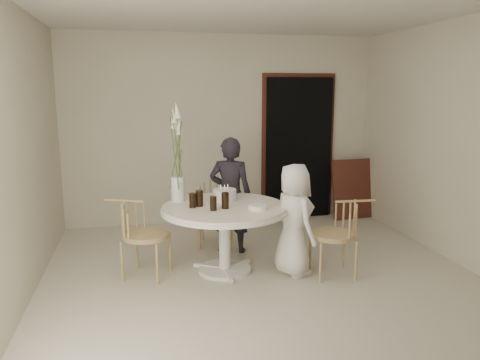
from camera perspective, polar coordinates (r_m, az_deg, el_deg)
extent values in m
plane|color=#BEB4A2|center=(4.99, 2.72, -11.77)|extent=(4.50, 4.50, 0.00)
plane|color=silver|center=(4.66, 3.04, 20.49)|extent=(4.50, 4.50, 0.00)
plane|color=beige|center=(6.82, -2.17, 6.13)|extent=(4.50, 0.00, 4.50)
plane|color=beige|center=(2.57, 16.30, -2.55)|extent=(4.50, 0.00, 4.50)
plane|color=beige|center=(4.59, -25.39, 2.66)|extent=(0.00, 4.50, 4.50)
plane|color=beige|center=(5.66, 25.46, 4.06)|extent=(0.00, 4.50, 4.50)
cube|color=black|center=(7.09, 7.13, 3.81)|extent=(1.00, 0.10, 2.10)
cube|color=#52241C|center=(7.12, 7.04, 4.33)|extent=(1.12, 0.03, 2.22)
cylinder|color=silver|center=(5.13, -1.87, -10.85)|extent=(0.56, 0.56, 0.04)
cylinder|color=silver|center=(5.02, -1.89, -7.40)|extent=(0.12, 0.12, 0.65)
cylinder|color=silver|center=(4.92, -1.91, -3.65)|extent=(1.33, 1.33, 0.03)
cylinder|color=silver|center=(4.92, -1.92, -3.37)|extent=(1.30, 1.30, 0.04)
cube|color=#52241C|center=(7.28, 13.60, -1.05)|extent=(0.69, 0.27, 0.89)
cylinder|color=tan|center=(5.74, -4.95, -6.43)|extent=(0.03, 0.03, 0.43)
cylinder|color=tan|center=(5.72, -1.16, -6.46)|extent=(0.03, 0.03, 0.43)
cylinder|color=tan|center=(6.10, -4.61, -5.36)|extent=(0.03, 0.03, 0.43)
cylinder|color=tan|center=(6.08, -1.04, -5.39)|extent=(0.03, 0.03, 0.43)
cylinder|color=tan|center=(5.85, -2.96, -3.73)|extent=(0.47, 0.47, 0.05)
cylinder|color=tan|center=(5.18, 8.54, -8.50)|extent=(0.03, 0.03, 0.42)
cylinder|color=tan|center=(4.85, 9.81, -9.94)|extent=(0.03, 0.03, 0.42)
cylinder|color=tan|center=(5.30, 12.45, -8.21)|extent=(0.03, 0.03, 0.42)
cylinder|color=tan|center=(4.97, 13.96, -9.58)|extent=(0.03, 0.03, 0.42)
cylinder|color=tan|center=(5.00, 11.29, -6.58)|extent=(0.47, 0.47, 0.05)
cylinder|color=tan|center=(4.81, -10.06, -10.10)|extent=(0.03, 0.03, 0.42)
cylinder|color=tan|center=(5.14, -8.54, -8.64)|extent=(0.03, 0.03, 0.42)
cylinder|color=tan|center=(4.95, -14.20, -9.64)|extent=(0.03, 0.03, 0.42)
cylinder|color=tan|center=(5.28, -12.44, -8.27)|extent=(0.03, 0.03, 0.42)
cylinder|color=tan|center=(4.97, -11.41, -6.64)|extent=(0.47, 0.47, 0.05)
imported|color=black|center=(5.56, -1.17, -1.85)|extent=(0.59, 0.50, 1.39)
imported|color=white|center=(4.93, 6.60, -4.84)|extent=(0.51, 0.65, 1.18)
cylinder|color=silver|center=(5.14, -1.88, -1.81)|extent=(0.25, 0.25, 0.12)
cylinder|color=beige|center=(5.12, -1.89, -0.87)|extent=(0.01, 0.01, 0.05)
cylinder|color=beige|center=(5.16, -1.51, -0.78)|extent=(0.01, 0.01, 0.05)
cylinder|color=beige|center=(5.13, -2.38, -0.84)|extent=(0.01, 0.01, 0.05)
cylinder|color=black|center=(4.71, -3.27, -2.86)|extent=(0.09, 0.09, 0.15)
cylinder|color=black|center=(4.78, -1.81, -2.52)|extent=(0.10, 0.10, 0.17)
cylinder|color=black|center=(4.84, -5.81, -2.48)|extent=(0.07, 0.07, 0.15)
cylinder|color=black|center=(4.89, -4.96, -2.24)|extent=(0.08, 0.08, 0.17)
cylinder|color=white|center=(4.75, 2.16, -3.35)|extent=(0.20, 0.20, 0.05)
cylinder|color=silver|center=(5.12, -7.59, -1.09)|extent=(0.15, 0.15, 0.27)
cylinder|color=#48652B|center=(5.07, -7.38, 2.69)|extent=(0.01, 0.01, 0.68)
cone|color=white|center=(5.03, -7.47, 6.51)|extent=(0.07, 0.07, 0.17)
cylinder|color=#48652B|center=(5.08, -7.81, 3.03)|extent=(0.01, 0.01, 0.74)
cone|color=white|center=(5.05, -7.92, 7.17)|extent=(0.07, 0.07, 0.17)
cylinder|color=#48652B|center=(5.04, -8.02, 3.29)|extent=(0.01, 0.01, 0.79)
cone|color=white|center=(5.01, -8.14, 7.80)|extent=(0.07, 0.07, 0.17)
cylinder|color=#48652B|center=(5.02, -7.60, 3.61)|extent=(0.01, 0.01, 0.85)
cone|color=white|center=(4.98, -7.73, 8.47)|extent=(0.07, 0.07, 0.17)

